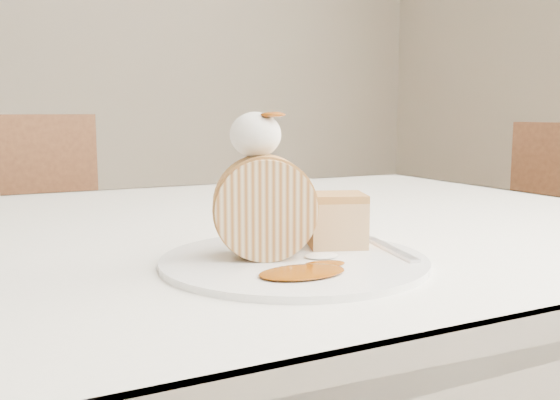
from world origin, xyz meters
name	(u,v)px	position (x,y,z in m)	size (l,w,h in m)	color
table	(170,298)	(0.00, 0.20, 0.66)	(1.40, 0.90, 0.75)	white
plate	(294,261)	(0.05, -0.03, 0.75)	(0.26, 0.26, 0.01)	white
roulade_slice	(265,208)	(0.03, -0.02, 0.80)	(0.10, 0.10, 0.05)	#CAB78C
cake_chunk	(336,223)	(0.12, -0.01, 0.78)	(0.06, 0.05, 0.05)	#A26B3D
whipped_cream	(255,135)	(0.03, 0.00, 0.88)	(0.05, 0.05, 0.04)	white
caramel_drizzle	(273,109)	(0.04, -0.02, 0.90)	(0.03, 0.02, 0.01)	#743204
caramel_pool	(302,272)	(0.03, -0.09, 0.76)	(0.08, 0.05, 0.00)	#743204
fork	(391,249)	(0.16, -0.05, 0.76)	(0.02, 0.15, 0.00)	silver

